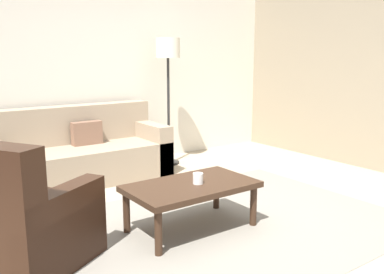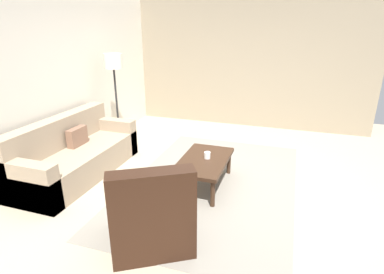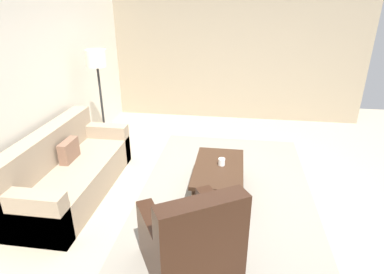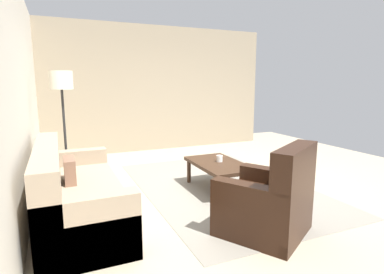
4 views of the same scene
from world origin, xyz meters
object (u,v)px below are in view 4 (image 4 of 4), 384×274
at_px(coffee_table, 219,166).
at_px(lamp_standing, 62,92).
at_px(couch_main, 71,196).
at_px(cup, 220,159).
at_px(armchair_leather, 270,205).

xyz_separation_m(coffee_table, lamp_standing, (1.05, 2.00, 1.05)).
relative_size(couch_main, cup, 22.92).
bearing_deg(cup, couch_main, 98.71).
xyz_separation_m(armchair_leather, cup, (1.43, -0.19, 0.15)).
height_order(armchair_leather, cup, armchair_leather).
relative_size(coffee_table, cup, 11.89).
height_order(armchair_leather, lamp_standing, lamp_standing).
distance_m(couch_main, cup, 2.07).
height_order(armchair_leather, coffee_table, armchair_leather).
bearing_deg(armchair_leather, couch_main, 58.98).
distance_m(armchair_leather, cup, 1.45).
relative_size(couch_main, lamp_standing, 1.24).
relative_size(armchair_leather, cup, 11.86).
xyz_separation_m(couch_main, lamp_standing, (1.32, -0.01, 1.11)).
bearing_deg(lamp_standing, couch_main, 179.70).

